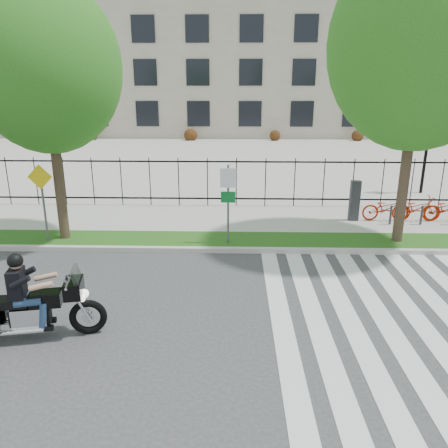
{
  "coord_description": "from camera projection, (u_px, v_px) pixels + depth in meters",
  "views": [
    {
      "loc": [
        1.18,
        -8.56,
        4.87
      ],
      "look_at": [
        0.86,
        3.0,
        1.26
      ],
      "focal_mm": 35.0,
      "sensor_mm": 36.0,
      "label": 1
    }
  ],
  "objects": [
    {
      "name": "ground",
      "position": [
        182.0,
        318.0,
        9.65
      ],
      "size": [
        120.0,
        120.0,
        0.0
      ],
      "primitive_type": "plane",
      "color": "#363638",
      "rests_on": "ground"
    },
    {
      "name": "curb",
      "position": [
        197.0,
        250.0,
        13.54
      ],
      "size": [
        60.0,
        0.2,
        0.15
      ],
      "primitive_type": "cube",
      "color": "#B7B3AC",
      "rests_on": "ground"
    },
    {
      "name": "grass_verge",
      "position": [
        200.0,
        241.0,
        14.35
      ],
      "size": [
        60.0,
        1.5,
        0.15
      ],
      "primitive_type": "cube",
      "color": "#1A5214",
      "rests_on": "ground"
    },
    {
      "name": "sidewalk",
      "position": [
        205.0,
        219.0,
        16.74
      ],
      "size": [
        60.0,
        3.5,
        0.15
      ],
      "primitive_type": "cube",
      "color": "#AAA79F",
      "rests_on": "ground"
    },
    {
      "name": "plaza",
      "position": [
        221.0,
        154.0,
        33.49
      ],
      "size": [
        80.0,
        34.0,
        0.1
      ],
      "primitive_type": "cube",
      "color": "#AAA79F",
      "rests_on": "ground"
    },
    {
      "name": "crosswalk_stripes",
      "position": [
        402.0,
        321.0,
        9.52
      ],
      "size": [
        5.7,
        8.0,
        0.01
      ],
      "primitive_type": null,
      "color": "silver",
      "rests_on": "ground"
    },
    {
      "name": "iron_fence",
      "position": [
        207.0,
        182.0,
        18.09
      ],
      "size": [
        30.0,
        0.06,
        2.0
      ],
      "primitive_type": null,
      "color": "black",
      "rests_on": "sidewalk"
    },
    {
      "name": "office_building",
      "position": [
        227.0,
        41.0,
        49.55
      ],
      "size": [
        60.0,
        21.9,
        20.15
      ],
      "color": "#A29A82",
      "rests_on": "ground"
    },
    {
      "name": "lamp_post_right",
      "position": [
        430.0,
        126.0,
        19.89
      ],
      "size": [
        1.06,
        0.7,
        4.25
      ],
      "color": "black",
      "rests_on": "ground"
    },
    {
      "name": "street_tree_1",
      "position": [
        46.0,
        67.0,
        12.87
      ],
      "size": [
        4.44,
        4.44,
        7.88
      ],
      "color": "#3A2A1F",
      "rests_on": "grass_verge"
    },
    {
      "name": "street_tree_2",
      "position": [
        421.0,
        44.0,
        12.4
      ],
      "size": [
        5.28,
        5.28,
        8.97
      ],
      "color": "#3A2A1F",
      "rests_on": "grass_verge"
    },
    {
      "name": "sign_pole_regulatory",
      "position": [
        228.0,
        194.0,
        13.48
      ],
      "size": [
        0.5,
        0.09,
        2.5
      ],
      "color": "#59595B",
      "rests_on": "grass_verge"
    },
    {
      "name": "sign_pole_warning",
      "position": [
        42.0,
        193.0,
        13.63
      ],
      "size": [
        0.78,
        0.09,
        2.49
      ],
      "color": "#59595B",
      "rests_on": "grass_verge"
    },
    {
      "name": "motorcycle_rider",
      "position": [
        31.0,
        305.0,
        8.68
      ],
      "size": [
        2.86,
        1.13,
        2.23
      ],
      "color": "black",
      "rests_on": "ground"
    }
  ]
}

